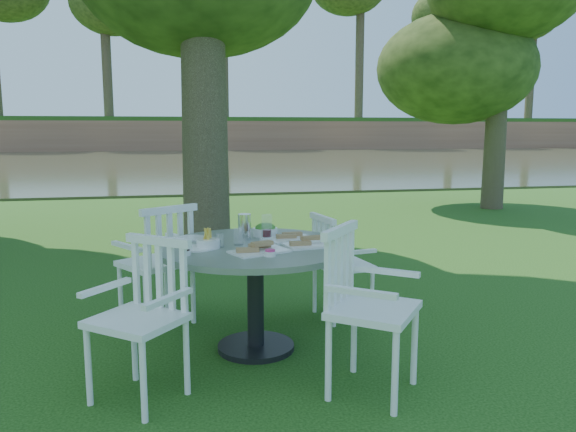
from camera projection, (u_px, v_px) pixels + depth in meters
name	position (u px, v px, depth m)	size (l,w,h in m)	color
ground	(293.00, 317.00, 4.83)	(140.00, 140.00, 0.00)	#133B0C
table	(255.00, 265.00, 4.02)	(1.39, 1.39, 0.78)	black
chair_ne	(334.00, 258.00, 4.73)	(0.49, 0.51, 0.89)	white
chair_nw	(162.00, 256.00, 4.51)	(0.68, 0.67, 1.00)	white
chair_sw	(147.00, 305.00, 3.35)	(0.66, 0.65, 0.95)	white
chair_se	(358.00, 296.00, 3.41)	(0.69, 0.70, 1.01)	white
tableware	(255.00, 238.00, 4.06)	(1.16, 0.87, 0.21)	white
river	(192.00, 163.00, 27.08)	(100.00, 28.00, 0.12)	#363922
far_bank	(184.00, 56.00, 43.55)	(100.00, 18.00, 15.20)	#8C5841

